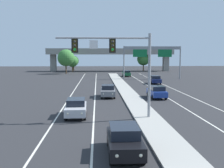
{
  "coord_description": "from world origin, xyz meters",
  "views": [
    {
      "loc": [
        -4.37,
        -8.88,
        5.53
      ],
      "look_at": [
        -3.2,
        13.66,
        3.2
      ],
      "focal_mm": 45.36,
      "sensor_mm": 36.0,
      "label": 1
    }
  ],
  "objects_px": {
    "car_oncoming_black": "(124,140)",
    "car_oncoming_silver": "(76,107)",
    "tree_far_left_c": "(72,61)",
    "car_oncoming_grey": "(108,91)",
    "car_receding_navy": "(155,80)",
    "car_receding_green": "(127,73)",
    "highway_sign_gantry": "(152,52)",
    "tree_far_right_c": "(143,59)",
    "car_receding_blue": "(157,92)",
    "tree_far_left_b": "(66,58)",
    "overhead_signal_mast": "(119,57)",
    "tree_far_left_a": "(74,61)"
  },
  "relations": [
    {
      "from": "car_oncoming_black",
      "to": "car_receding_navy",
      "type": "distance_m",
      "value": 39.33
    },
    {
      "from": "car_receding_blue",
      "to": "car_receding_green",
      "type": "relative_size",
      "value": 1.01
    },
    {
      "from": "car_receding_blue",
      "to": "tree_far_left_a",
      "type": "height_order",
      "value": "tree_far_left_a"
    },
    {
      "from": "car_oncoming_grey",
      "to": "tree_far_left_c",
      "type": "relative_size",
      "value": 0.86
    },
    {
      "from": "tree_far_right_c",
      "to": "car_oncoming_grey",
      "type": "bearing_deg",
      "value": -103.63
    },
    {
      "from": "car_receding_navy",
      "to": "tree_far_left_c",
      "type": "bearing_deg",
      "value": 116.4
    },
    {
      "from": "overhead_signal_mast",
      "to": "tree_far_left_b",
      "type": "height_order",
      "value": "overhead_signal_mast"
    },
    {
      "from": "overhead_signal_mast",
      "to": "highway_sign_gantry",
      "type": "bearing_deg",
      "value": 75.12
    },
    {
      "from": "overhead_signal_mast",
      "to": "car_receding_blue",
      "type": "height_order",
      "value": "overhead_signal_mast"
    },
    {
      "from": "overhead_signal_mast",
      "to": "car_oncoming_silver",
      "type": "height_order",
      "value": "overhead_signal_mast"
    },
    {
      "from": "car_receding_blue",
      "to": "tree_far_left_c",
      "type": "xyz_separation_m",
      "value": [
        -15.63,
        56.18,
        2.61
      ]
    },
    {
      "from": "overhead_signal_mast",
      "to": "tree_far_left_b",
      "type": "bearing_deg",
      "value": 100.54
    },
    {
      "from": "car_oncoming_black",
      "to": "tree_far_left_a",
      "type": "xyz_separation_m",
      "value": [
        -9.8,
        84.67,
        2.59
      ]
    },
    {
      "from": "car_oncoming_silver",
      "to": "tree_far_left_b",
      "type": "xyz_separation_m",
      "value": [
        -7.21,
        58.0,
        3.83
      ]
    },
    {
      "from": "highway_sign_gantry",
      "to": "tree_far_right_c",
      "type": "height_order",
      "value": "highway_sign_gantry"
    },
    {
      "from": "car_oncoming_silver",
      "to": "tree_far_left_a",
      "type": "bearing_deg",
      "value": 94.88
    },
    {
      "from": "car_oncoming_grey",
      "to": "car_oncoming_black",
      "type": "bearing_deg",
      "value": -89.69
    },
    {
      "from": "highway_sign_gantry",
      "to": "car_oncoming_black",
      "type": "bearing_deg",
      "value": -102.74
    },
    {
      "from": "car_receding_blue",
      "to": "tree_far_left_c",
      "type": "relative_size",
      "value": 0.86
    },
    {
      "from": "tree_far_left_a",
      "to": "car_receding_green",
      "type": "bearing_deg",
      "value": -60.41
    },
    {
      "from": "tree_far_left_a",
      "to": "tree_far_left_c",
      "type": "relative_size",
      "value": 0.99
    },
    {
      "from": "tree_far_left_a",
      "to": "tree_far_right_c",
      "type": "bearing_deg",
      "value": -9.42
    },
    {
      "from": "car_receding_navy",
      "to": "tree_far_left_b",
      "type": "distance_m",
      "value": 36.17
    },
    {
      "from": "car_oncoming_black",
      "to": "car_oncoming_silver",
      "type": "height_order",
      "value": "same"
    },
    {
      "from": "car_receding_blue",
      "to": "tree_far_left_b",
      "type": "distance_m",
      "value": 50.61
    },
    {
      "from": "tree_far_left_a",
      "to": "tree_far_left_b",
      "type": "relative_size",
      "value": 0.73
    },
    {
      "from": "tree_far_left_a",
      "to": "tree_far_left_b",
      "type": "bearing_deg",
      "value": -92.83
    },
    {
      "from": "overhead_signal_mast",
      "to": "highway_sign_gantry",
      "type": "distance_m",
      "value": 41.69
    },
    {
      "from": "car_oncoming_grey",
      "to": "car_receding_navy",
      "type": "bearing_deg",
      "value": 59.79
    },
    {
      "from": "car_oncoming_black",
      "to": "car_oncoming_grey",
      "type": "height_order",
      "value": "same"
    },
    {
      "from": "car_oncoming_grey",
      "to": "car_receding_green",
      "type": "xyz_separation_m",
      "value": [
        6.12,
        35.3,
        0.0
      ]
    },
    {
      "from": "tree_far_left_a",
      "to": "car_oncoming_silver",
      "type": "bearing_deg",
      "value": -85.12
    },
    {
      "from": "tree_far_left_c",
      "to": "car_oncoming_silver",
      "type": "bearing_deg",
      "value": -84.78
    },
    {
      "from": "overhead_signal_mast",
      "to": "car_receding_navy",
      "type": "relative_size",
      "value": 1.79
    },
    {
      "from": "tree_far_left_a",
      "to": "car_oncoming_grey",
      "type": "bearing_deg",
      "value": -81.28
    },
    {
      "from": "overhead_signal_mast",
      "to": "tree_far_left_c",
      "type": "bearing_deg",
      "value": 98.3
    },
    {
      "from": "highway_sign_gantry",
      "to": "tree_far_left_c",
      "type": "bearing_deg",
      "value": 126.85
    },
    {
      "from": "tree_far_left_c",
      "to": "car_oncoming_grey",
      "type": "bearing_deg",
      "value": -80.32
    },
    {
      "from": "car_oncoming_black",
      "to": "car_oncoming_silver",
      "type": "relative_size",
      "value": 0.99
    },
    {
      "from": "overhead_signal_mast",
      "to": "car_receding_blue",
      "type": "distance_m",
      "value": 13.7
    },
    {
      "from": "overhead_signal_mast",
      "to": "car_oncoming_black",
      "type": "xyz_separation_m",
      "value": [
        -0.39,
        -8.75,
        -4.54
      ]
    },
    {
      "from": "tree_far_left_a",
      "to": "tree_far_left_c",
      "type": "height_order",
      "value": "tree_far_left_c"
    },
    {
      "from": "overhead_signal_mast",
      "to": "car_oncoming_grey",
      "type": "distance_m",
      "value": 13.59
    },
    {
      "from": "highway_sign_gantry",
      "to": "tree_far_left_b",
      "type": "relative_size",
      "value": 1.87
    },
    {
      "from": "highway_sign_gantry",
      "to": "tree_far_left_c",
      "type": "height_order",
      "value": "highway_sign_gantry"
    },
    {
      "from": "car_oncoming_black",
      "to": "overhead_signal_mast",
      "type": "bearing_deg",
      "value": 87.47
    },
    {
      "from": "car_receding_green",
      "to": "tree_far_left_a",
      "type": "relative_size",
      "value": 0.86
    },
    {
      "from": "car_receding_navy",
      "to": "car_receding_green",
      "type": "relative_size",
      "value": 1.01
    },
    {
      "from": "tree_far_left_b",
      "to": "highway_sign_gantry",
      "type": "bearing_deg",
      "value": -41.02
    },
    {
      "from": "car_oncoming_grey",
      "to": "tree_far_left_a",
      "type": "relative_size",
      "value": 0.86
    }
  ]
}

